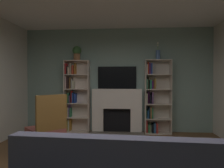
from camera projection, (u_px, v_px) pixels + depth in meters
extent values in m
cube|color=gray|center=(117.00, 80.00, 5.64)|extent=(5.14, 0.06, 2.77)
cube|color=white|center=(98.00, 120.00, 5.56)|extent=(0.30, 0.21, 0.63)
cube|color=white|center=(136.00, 120.00, 5.48)|extent=(0.30, 0.21, 0.63)
cube|color=white|center=(117.00, 99.00, 5.51)|extent=(1.31, 0.21, 0.52)
cube|color=black|center=(117.00, 120.00, 5.59)|extent=(0.72, 0.08, 0.63)
cube|color=#5B534B|center=(116.00, 134.00, 5.28)|extent=(1.41, 0.30, 0.03)
cube|color=black|center=(117.00, 78.00, 5.58)|extent=(1.03, 0.06, 0.60)
cube|color=silver|center=(65.00, 96.00, 5.58)|extent=(0.02, 0.28, 1.91)
cube|color=silver|center=(89.00, 96.00, 5.53)|extent=(0.02, 0.28, 1.91)
cube|color=silver|center=(78.00, 96.00, 5.69)|extent=(0.67, 0.02, 1.91)
cube|color=silver|center=(77.00, 131.00, 5.58)|extent=(0.63, 0.28, 0.02)
cube|color=olive|center=(67.00, 125.00, 5.63)|extent=(0.04, 0.17, 0.27)
cube|color=beige|center=(69.00, 125.00, 5.62)|extent=(0.03, 0.18, 0.29)
cube|color=#A47027|center=(71.00, 125.00, 5.63)|extent=(0.03, 0.16, 0.31)
cube|color=silver|center=(77.00, 117.00, 5.57)|extent=(0.63, 0.28, 0.02)
cube|color=brown|center=(67.00, 112.00, 5.63)|extent=(0.04, 0.16, 0.26)
cube|color=beige|center=(69.00, 112.00, 5.63)|extent=(0.03, 0.17, 0.26)
cube|color=#543D75|center=(70.00, 111.00, 5.61)|extent=(0.02, 0.19, 0.32)
cube|color=#2E764D|center=(71.00, 112.00, 5.60)|extent=(0.02, 0.20, 0.23)
cube|color=silver|center=(77.00, 103.00, 5.56)|extent=(0.63, 0.28, 0.02)
cube|color=#2F674B|center=(66.00, 98.00, 5.59)|extent=(0.02, 0.24, 0.24)
cube|color=olive|center=(68.00, 99.00, 5.59)|extent=(0.03, 0.22, 0.22)
cube|color=#2B6945|center=(69.00, 98.00, 5.59)|extent=(0.02, 0.22, 0.27)
cube|color=#594168|center=(70.00, 99.00, 5.60)|extent=(0.03, 0.20, 0.19)
cube|color=#AB201A|center=(72.00, 97.00, 5.60)|extent=(0.02, 0.18, 0.32)
cube|color=navy|center=(73.00, 98.00, 5.57)|extent=(0.03, 0.24, 0.27)
cube|color=#213D9B|center=(75.00, 98.00, 5.60)|extent=(0.04, 0.18, 0.25)
cube|color=silver|center=(77.00, 89.00, 5.55)|extent=(0.63, 0.28, 0.02)
cube|color=beige|center=(67.00, 83.00, 5.59)|extent=(0.03, 0.21, 0.32)
cube|color=black|center=(68.00, 83.00, 5.59)|extent=(0.02, 0.22, 0.32)
cube|color=black|center=(69.00, 83.00, 5.58)|extent=(0.02, 0.23, 0.32)
cube|color=brown|center=(70.00, 83.00, 5.61)|extent=(0.03, 0.17, 0.29)
cube|color=beige|center=(72.00, 84.00, 5.60)|extent=(0.02, 0.16, 0.27)
cube|color=beige|center=(74.00, 85.00, 5.60)|extent=(0.04, 0.17, 0.21)
cube|color=silver|center=(77.00, 75.00, 5.55)|extent=(0.63, 0.28, 0.02)
cube|color=#B02528|center=(66.00, 69.00, 5.58)|extent=(0.03, 0.23, 0.29)
cube|color=black|center=(68.00, 70.00, 5.58)|extent=(0.03, 0.20, 0.21)
cube|color=beige|center=(69.00, 71.00, 5.57)|extent=(0.03, 0.24, 0.20)
cube|color=beige|center=(71.00, 69.00, 5.59)|extent=(0.02, 0.17, 0.30)
cube|color=brown|center=(72.00, 70.00, 5.58)|extent=(0.02, 0.20, 0.22)
cube|color=#AE3C29|center=(73.00, 70.00, 5.56)|extent=(0.03, 0.23, 0.24)
cube|color=#986425|center=(75.00, 69.00, 5.59)|extent=(0.03, 0.16, 0.30)
cube|color=silver|center=(77.00, 61.00, 5.54)|extent=(0.63, 0.28, 0.02)
cube|color=beige|center=(145.00, 97.00, 5.40)|extent=(0.02, 0.32, 1.91)
cube|color=beige|center=(171.00, 97.00, 5.35)|extent=(0.02, 0.32, 1.91)
cube|color=beige|center=(157.00, 96.00, 5.52)|extent=(0.67, 0.02, 1.91)
cube|color=beige|center=(158.00, 133.00, 5.39)|extent=(0.63, 0.32, 0.02)
cube|color=red|center=(147.00, 126.00, 5.45)|extent=(0.04, 0.20, 0.31)
cube|color=#31683B|center=(149.00, 128.00, 5.43)|extent=(0.04, 0.24, 0.22)
cube|color=beige|center=(151.00, 128.00, 5.45)|extent=(0.02, 0.18, 0.20)
cube|color=black|center=(153.00, 128.00, 5.42)|extent=(0.04, 0.24, 0.23)
cube|color=#2A5588|center=(154.00, 127.00, 5.42)|extent=(0.04, 0.22, 0.25)
cube|color=#B2302C|center=(157.00, 128.00, 5.40)|extent=(0.04, 0.26, 0.25)
cube|color=beige|center=(158.00, 119.00, 5.38)|extent=(0.63, 0.32, 0.02)
cube|color=#3B6E3B|center=(146.00, 114.00, 5.46)|extent=(0.02, 0.18, 0.22)
cube|color=#1F5090|center=(148.00, 114.00, 5.41)|extent=(0.02, 0.26, 0.21)
cube|color=black|center=(149.00, 113.00, 5.42)|extent=(0.03, 0.25, 0.28)
cube|color=olive|center=(151.00, 112.00, 5.41)|extent=(0.03, 0.25, 0.30)
cube|color=#1E6A40|center=(152.00, 113.00, 5.40)|extent=(0.02, 0.26, 0.27)
cube|color=beige|center=(158.00, 104.00, 5.38)|extent=(0.63, 0.32, 0.02)
cube|color=beige|center=(147.00, 98.00, 5.41)|extent=(0.03, 0.25, 0.27)
cube|color=black|center=(148.00, 97.00, 5.43)|extent=(0.04, 0.22, 0.31)
cube|color=black|center=(150.00, 99.00, 5.42)|extent=(0.02, 0.22, 0.22)
cube|color=#583D64|center=(152.00, 98.00, 5.40)|extent=(0.04, 0.26, 0.30)
cube|color=beige|center=(158.00, 89.00, 5.37)|extent=(0.63, 0.32, 0.02)
cube|color=#37684E|center=(147.00, 84.00, 5.40)|extent=(0.04, 0.27, 0.25)
cube|color=black|center=(148.00, 83.00, 5.43)|extent=(0.03, 0.19, 0.32)
cube|color=#226B4C|center=(150.00, 84.00, 5.40)|extent=(0.04, 0.25, 0.23)
cube|color=#5D257D|center=(152.00, 85.00, 5.41)|extent=(0.03, 0.22, 0.21)
cube|color=brown|center=(154.00, 84.00, 5.39)|extent=(0.02, 0.25, 0.23)
cube|color=olive|center=(155.00, 84.00, 5.39)|extent=(0.03, 0.25, 0.27)
cube|color=beige|center=(157.00, 84.00, 5.41)|extent=(0.03, 0.21, 0.25)
cube|color=beige|center=(158.00, 75.00, 5.36)|extent=(0.63, 0.32, 0.02)
cube|color=beige|center=(147.00, 69.00, 5.40)|extent=(0.03, 0.25, 0.25)
cube|color=red|center=(148.00, 68.00, 5.42)|extent=(0.03, 0.19, 0.31)
cube|color=#532966|center=(150.00, 69.00, 5.40)|extent=(0.03, 0.23, 0.29)
cube|color=#284494|center=(151.00, 69.00, 5.38)|extent=(0.03, 0.27, 0.28)
cube|color=beige|center=(158.00, 60.00, 5.35)|extent=(0.63, 0.32, 0.02)
cylinder|color=#A16943|center=(77.00, 57.00, 5.53)|extent=(0.17, 0.17, 0.17)
sphere|color=#396335|center=(77.00, 50.00, 5.53)|extent=(0.23, 0.23, 0.23)
cylinder|color=#4868A1|center=(158.00, 55.00, 5.36)|extent=(0.11, 0.11, 0.25)
cylinder|color=#4C7F3F|center=(158.00, 47.00, 5.33)|extent=(0.01, 0.01, 0.18)
sphere|color=silver|center=(158.00, 43.00, 5.33)|extent=(0.05, 0.05, 0.05)
cylinder|color=#4C7F3F|center=(158.00, 48.00, 5.38)|extent=(0.01, 0.01, 0.12)
sphere|color=silver|center=(158.00, 46.00, 5.38)|extent=(0.04, 0.04, 0.04)
cylinder|color=#4C7F3F|center=(158.00, 48.00, 5.35)|extent=(0.01, 0.01, 0.13)
sphere|color=silver|center=(158.00, 45.00, 5.35)|extent=(0.04, 0.04, 0.04)
cube|color=#525067|center=(126.00, 166.00, 1.74)|extent=(2.05, 0.28, 0.48)
cylinder|color=brown|center=(38.00, 149.00, 3.52)|extent=(0.04, 0.04, 0.41)
cylinder|color=brown|center=(65.00, 143.00, 3.85)|extent=(0.04, 0.04, 0.41)
cylinder|color=brown|center=(26.00, 142.00, 3.96)|extent=(0.04, 0.04, 0.41)
cylinder|color=brown|center=(52.00, 137.00, 4.29)|extent=(0.04, 0.04, 0.41)
cube|color=#984C48|center=(45.00, 130.00, 3.90)|extent=(0.84, 0.84, 0.08)
cube|color=brown|center=(45.00, 133.00, 3.90)|extent=(0.84, 0.84, 0.04)
cube|color=brown|center=(52.00, 115.00, 3.68)|extent=(0.44, 0.44, 0.71)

